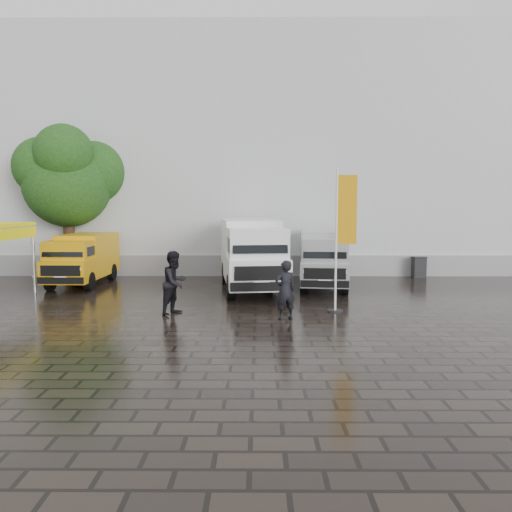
{
  "coord_description": "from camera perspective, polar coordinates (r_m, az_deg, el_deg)",
  "views": [
    {
      "loc": [
        -1.29,
        -15.85,
        3.32
      ],
      "look_at": [
        -1.4,
        2.2,
        1.53
      ],
      "focal_mm": 35.0,
      "sensor_mm": 36.0,
      "label": 1
    }
  ],
  "objects": [
    {
      "name": "flagpole",
      "position": [
        15.9,
        9.81,
        2.5
      ],
      "size": [
        0.88,
        0.5,
        4.48
      ],
      "color": "black",
      "rests_on": "ground"
    },
    {
      "name": "exhibition_hall",
      "position": [
        32.13,
        6.32,
        10.4
      ],
      "size": [
        44.0,
        16.0,
        12.0
      ],
      "primitive_type": "cube",
      "color": "silver",
      "rests_on": "ground"
    },
    {
      "name": "person_front",
      "position": [
        14.75,
        3.35,
        -3.89
      ],
      "size": [
        0.75,
        0.62,
        1.76
      ],
      "primitive_type": "imported",
      "rotation": [
        0.0,
        0.0,
        3.51
      ],
      "color": "black",
      "rests_on": "ground"
    },
    {
      "name": "person_tent",
      "position": [
        15.64,
        -9.26,
        -3.02
      ],
      "size": [
        1.11,
        1.19,
        1.96
      ],
      "primitive_type": "imported",
      "rotation": [
        0.0,
        0.0,
        1.06
      ],
      "color": "black",
      "rests_on": "ground"
    },
    {
      "name": "van_yellow",
      "position": [
        22.4,
        -19.17,
        -0.43
      ],
      "size": [
        1.85,
        4.66,
        2.14
      ],
      "primitive_type": null,
      "rotation": [
        0.0,
        0.0,
        -0.01
      ],
      "color": "#D7980B",
      "rests_on": "ground"
    },
    {
      "name": "wheelie_bin",
      "position": [
        24.68,
        18.12,
        -1.2
      ],
      "size": [
        0.6,
        0.6,
        0.99
      ],
      "primitive_type": "cube",
      "rotation": [
        0.0,
        0.0,
        -0.0
      ],
      "color": "black",
      "rests_on": "ground"
    },
    {
      "name": "van_white",
      "position": [
        19.92,
        -0.51,
        0.11
      ],
      "size": [
        2.88,
        6.65,
        2.79
      ],
      "primitive_type": null,
      "rotation": [
        0.0,
        0.0,
        0.12
      ],
      "color": "white",
      "rests_on": "ground"
    },
    {
      "name": "ground",
      "position": [
        16.25,
        4.92,
        -6.16
      ],
      "size": [
        120.0,
        120.0,
        0.0
      ],
      "primitive_type": "plane",
      "color": "black",
      "rests_on": "ground"
    },
    {
      "name": "tree",
      "position": [
        25.23,
        -20.87,
        8.29
      ],
      "size": [
        4.03,
        4.1,
        7.23
      ],
      "color": "black",
      "rests_on": "ground"
    },
    {
      "name": "van_silver",
      "position": [
        20.84,
        7.72,
        -0.35
      ],
      "size": [
        2.37,
        5.53,
        2.32
      ],
      "primitive_type": null,
      "rotation": [
        0.0,
        0.0,
        -0.11
      ],
      "color": "#B9BCBE",
      "rests_on": "ground"
    },
    {
      "name": "hall_plinth",
      "position": [
        24.19,
        8.16,
        -1.1
      ],
      "size": [
        44.0,
        0.15,
        1.0
      ],
      "primitive_type": "cube",
      "color": "gray",
      "rests_on": "ground"
    }
  ]
}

